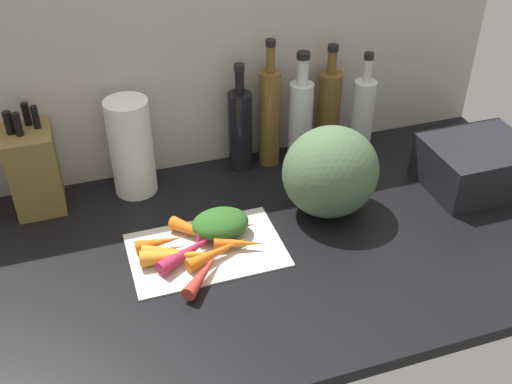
{
  "coord_description": "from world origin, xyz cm",
  "views": [
    {
      "loc": [
        -28.01,
        -102.64,
        90.67
      ],
      "look_at": [
        7.61,
        4.92,
        10.35
      ],
      "focal_mm": 43.23,
      "sensor_mm": 36.0,
      "label": 1
    }
  ],
  "objects_px": {
    "carrot_3": "(191,250)",
    "dish_rack": "(476,164)",
    "carrot_6": "(178,253)",
    "cutting_board": "(206,249)",
    "knife_block": "(34,167)",
    "carrot_4": "(203,273)",
    "carrot_2": "(159,242)",
    "bottle_2": "(300,120)",
    "bottle_1": "(270,116)",
    "winter_squash": "(330,172)",
    "paper_towel_roll": "(131,147)",
    "carrot_8": "(204,234)",
    "carrot_0": "(227,231)",
    "carrot_1": "(240,243)",
    "bottle_0": "(240,129)",
    "carrot_7": "(179,256)",
    "bottle_4": "(362,118)",
    "bottle_3": "(328,110)",
    "carrot_5": "(218,252)"
  },
  "relations": [
    {
      "from": "bottle_3",
      "to": "bottle_1",
      "type": "bearing_deg",
      "value": -177.47
    },
    {
      "from": "carrot_3",
      "to": "bottle_2",
      "type": "relative_size",
      "value": 0.55
    },
    {
      "from": "carrot_0",
      "to": "carrot_7",
      "type": "xyz_separation_m",
      "value": [
        -0.12,
        -0.05,
        0.0
      ]
    },
    {
      "from": "carrot_4",
      "to": "paper_towel_roll",
      "type": "xyz_separation_m",
      "value": [
        -0.08,
        0.38,
        0.1
      ]
    },
    {
      "from": "bottle_1",
      "to": "bottle_2",
      "type": "bearing_deg",
      "value": -16.03
    },
    {
      "from": "carrot_0",
      "to": "bottle_2",
      "type": "xyz_separation_m",
      "value": [
        0.28,
        0.26,
        0.1
      ]
    },
    {
      "from": "cutting_board",
      "to": "carrot_0",
      "type": "relative_size",
      "value": 2.41
    },
    {
      "from": "carrot_8",
      "to": "winter_squash",
      "type": "xyz_separation_m",
      "value": [
        0.32,
        0.03,
        0.09
      ]
    },
    {
      "from": "carrot_1",
      "to": "bottle_1",
      "type": "distance_m",
      "value": 0.4
    },
    {
      "from": "carrot_3",
      "to": "winter_squash",
      "type": "distance_m",
      "value": 0.37
    },
    {
      "from": "carrot_4",
      "to": "bottle_2",
      "type": "distance_m",
      "value": 0.54
    },
    {
      "from": "cutting_board",
      "to": "bottle_1",
      "type": "height_order",
      "value": "bottle_1"
    },
    {
      "from": "carrot_0",
      "to": "winter_squash",
      "type": "xyz_separation_m",
      "value": [
        0.26,
        0.03,
        0.09
      ]
    },
    {
      "from": "carrot_5",
      "to": "carrot_7",
      "type": "distance_m",
      "value": 0.09
    },
    {
      "from": "carrot_6",
      "to": "cutting_board",
      "type": "bearing_deg",
      "value": 11.38
    },
    {
      "from": "bottle_1",
      "to": "bottle_0",
      "type": "bearing_deg",
      "value": 178.27
    },
    {
      "from": "cutting_board",
      "to": "knife_block",
      "type": "distance_m",
      "value": 0.47
    },
    {
      "from": "carrot_0",
      "to": "carrot_8",
      "type": "xyz_separation_m",
      "value": [
        -0.05,
        0.0,
        0.0
      ]
    },
    {
      "from": "carrot_0",
      "to": "carrot_1",
      "type": "xyz_separation_m",
      "value": [
        0.02,
        -0.05,
        -0.0
      ]
    },
    {
      "from": "carrot_8",
      "to": "bottle_2",
      "type": "distance_m",
      "value": 0.43
    },
    {
      "from": "bottle_1",
      "to": "bottle_3",
      "type": "xyz_separation_m",
      "value": [
        0.17,
        0.01,
        -0.02
      ]
    },
    {
      "from": "carrot_1",
      "to": "paper_towel_roll",
      "type": "xyz_separation_m",
      "value": [
        -0.18,
        0.31,
        0.1
      ]
    },
    {
      "from": "carrot_8",
      "to": "bottle_0",
      "type": "bearing_deg",
      "value": 58.16
    },
    {
      "from": "carrot_0",
      "to": "paper_towel_roll",
      "type": "bearing_deg",
      "value": 122.23
    },
    {
      "from": "knife_block",
      "to": "dish_rack",
      "type": "xyz_separation_m",
      "value": [
        1.06,
        -0.26,
        -0.05
      ]
    },
    {
      "from": "carrot_4",
      "to": "carrot_2",
      "type": "bearing_deg",
      "value": 117.35
    },
    {
      "from": "paper_towel_roll",
      "to": "carrot_8",
      "type": "bearing_deg",
      "value": -66.79
    },
    {
      "from": "carrot_0",
      "to": "winter_squash",
      "type": "height_order",
      "value": "winter_squash"
    },
    {
      "from": "knife_block",
      "to": "bottle_0",
      "type": "height_order",
      "value": "bottle_0"
    },
    {
      "from": "carrot_3",
      "to": "carrot_6",
      "type": "bearing_deg",
      "value": 176.78
    },
    {
      "from": "cutting_board",
      "to": "carrot_1",
      "type": "relative_size",
      "value": 3.01
    },
    {
      "from": "winter_squash",
      "to": "bottle_4",
      "type": "height_order",
      "value": "bottle_4"
    },
    {
      "from": "carrot_2",
      "to": "bottle_2",
      "type": "height_order",
      "value": "bottle_2"
    },
    {
      "from": "knife_block",
      "to": "bottle_3",
      "type": "distance_m",
      "value": 0.77
    },
    {
      "from": "carrot_8",
      "to": "bottle_4",
      "type": "xyz_separation_m",
      "value": [
        0.5,
        0.23,
        0.1
      ]
    },
    {
      "from": "carrot_0",
      "to": "bottle_2",
      "type": "relative_size",
      "value": 0.45
    },
    {
      "from": "carrot_3",
      "to": "dish_rack",
      "type": "bearing_deg",
      "value": 4.25
    },
    {
      "from": "bottle_3",
      "to": "winter_squash",
      "type": "bearing_deg",
      "value": -112.66
    },
    {
      "from": "carrot_1",
      "to": "carrot_7",
      "type": "height_order",
      "value": "carrot_7"
    },
    {
      "from": "bottle_0",
      "to": "winter_squash",
      "type": "bearing_deg",
      "value": -60.9
    },
    {
      "from": "winter_squash",
      "to": "carrot_7",
      "type": "bearing_deg",
      "value": -168.02
    },
    {
      "from": "carrot_2",
      "to": "carrot_3",
      "type": "relative_size",
      "value": 0.61
    },
    {
      "from": "winter_squash",
      "to": "knife_block",
      "type": "bearing_deg",
      "value": 159.2
    },
    {
      "from": "carrot_6",
      "to": "bottle_1",
      "type": "relative_size",
      "value": 0.45
    },
    {
      "from": "cutting_board",
      "to": "carrot_8",
      "type": "distance_m",
      "value": 0.04
    },
    {
      "from": "carrot_3",
      "to": "bottle_4",
      "type": "distance_m",
      "value": 0.61
    },
    {
      "from": "carrot_6",
      "to": "knife_block",
      "type": "xyz_separation_m",
      "value": [
        -0.27,
        0.32,
        0.08
      ]
    },
    {
      "from": "carrot_7",
      "to": "bottle_4",
      "type": "bearing_deg",
      "value": 26.69
    },
    {
      "from": "cutting_board",
      "to": "carrot_8",
      "type": "relative_size",
      "value": 1.95
    },
    {
      "from": "carrot_3",
      "to": "winter_squash",
      "type": "bearing_deg",
      "value": 11.12
    }
  ]
}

